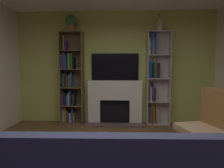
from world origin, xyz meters
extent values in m
cube|color=#BAC862|center=(0.00, 2.78, 1.41)|extent=(5.10, 0.06, 2.82)
cube|color=white|center=(-0.53, 2.65, 0.30)|extent=(0.30, 0.19, 0.60)
cube|color=white|center=(0.53, 2.65, 0.30)|extent=(0.30, 0.19, 0.60)
cube|color=white|center=(0.00, 2.65, 0.84)|extent=(1.36, 0.19, 0.49)
cube|color=black|center=(0.00, 2.71, 0.30)|extent=(0.75, 0.08, 0.60)
cube|color=brown|center=(0.00, 2.40, 0.01)|extent=(1.46, 0.30, 0.03)
cube|color=black|center=(0.00, 2.72, 1.43)|extent=(1.18, 0.06, 0.68)
cube|color=brown|center=(-1.35, 2.58, 1.14)|extent=(0.02, 0.33, 2.29)
cube|color=brown|center=(-0.80, 2.58, 1.14)|extent=(0.02, 0.33, 2.29)
cube|color=brown|center=(-1.07, 2.74, 1.14)|extent=(0.56, 0.02, 2.29)
cube|color=brown|center=(-1.07, 2.58, 0.01)|extent=(0.53, 0.33, 0.02)
cube|color=beige|center=(-1.31, 2.63, 0.21)|extent=(0.03, 0.19, 0.38)
cube|color=olive|center=(-1.26, 2.63, 0.20)|extent=(0.04, 0.20, 0.36)
cube|color=#36644F|center=(-1.21, 2.63, 0.17)|extent=(0.02, 0.21, 0.30)
cube|color=#5F327A|center=(-1.17, 2.62, 0.16)|extent=(0.03, 0.22, 0.28)
cube|color=beige|center=(-1.13, 2.61, 0.14)|extent=(0.04, 0.23, 0.24)
cube|color=#2E4392|center=(-1.07, 2.62, 0.20)|extent=(0.04, 0.22, 0.36)
cube|color=#A68639|center=(-1.03, 2.62, 0.14)|extent=(0.02, 0.23, 0.24)
cube|color=brown|center=(-1.07, 2.58, 0.46)|extent=(0.53, 0.33, 0.02)
cube|color=#4F287B|center=(-1.31, 2.63, 0.63)|extent=(0.03, 0.19, 0.34)
cube|color=black|center=(-1.26, 2.63, 0.63)|extent=(0.04, 0.19, 0.32)
cube|color=#234B8E|center=(-1.20, 2.61, 0.59)|extent=(0.04, 0.23, 0.25)
cube|color=beige|center=(-1.16, 2.61, 0.62)|extent=(0.04, 0.23, 0.31)
cube|color=#254393|center=(-1.10, 2.59, 0.64)|extent=(0.03, 0.28, 0.35)
cube|color=#3B6849|center=(-1.06, 2.62, 0.60)|extent=(0.02, 0.21, 0.26)
cube|color=black|center=(-1.02, 2.59, 0.61)|extent=(0.04, 0.28, 0.29)
cube|color=brown|center=(-1.07, 2.58, 0.92)|extent=(0.53, 0.33, 0.02)
cube|color=black|center=(-1.31, 2.62, 1.10)|extent=(0.03, 0.21, 0.35)
cube|color=#387338|center=(-1.27, 2.60, 1.09)|extent=(0.02, 0.25, 0.32)
cube|color=#22242C|center=(-1.23, 2.61, 1.10)|extent=(0.03, 0.23, 0.36)
cube|color=#B42721|center=(-1.19, 2.61, 1.07)|extent=(0.03, 0.24, 0.29)
cube|color=#217A3E|center=(-1.14, 2.61, 1.08)|extent=(0.04, 0.23, 0.31)
cube|color=#345090|center=(-1.09, 2.60, 1.11)|extent=(0.03, 0.25, 0.36)
cube|color=brown|center=(-1.07, 2.58, 1.37)|extent=(0.53, 0.33, 0.02)
cube|color=#2C567F|center=(-1.31, 2.61, 1.56)|extent=(0.03, 0.24, 0.36)
cube|color=#5B3F74|center=(-1.27, 2.63, 1.58)|extent=(0.04, 0.20, 0.39)
cube|color=navy|center=(-1.21, 2.60, 1.55)|extent=(0.03, 0.26, 0.33)
cube|color=#31753E|center=(-1.17, 2.63, 1.57)|extent=(0.02, 0.19, 0.37)
cube|color=olive|center=(-1.13, 2.59, 1.57)|extent=(0.03, 0.27, 0.38)
cube|color=#246C51|center=(-1.07, 2.62, 1.57)|extent=(0.04, 0.22, 0.38)
cube|color=black|center=(-1.02, 2.60, 1.53)|extent=(0.04, 0.26, 0.29)
cube|color=brown|center=(-1.07, 2.58, 1.83)|extent=(0.53, 0.33, 0.02)
cube|color=black|center=(-1.31, 2.59, 1.98)|extent=(0.04, 0.28, 0.29)
cube|color=olive|center=(-1.26, 2.62, 2.02)|extent=(0.03, 0.21, 0.35)
cube|color=#4D2680|center=(-1.21, 2.62, 1.96)|extent=(0.03, 0.21, 0.24)
cube|color=brown|center=(-1.07, 2.58, 2.28)|extent=(0.53, 0.33, 0.02)
cube|color=beige|center=(0.80, 2.61, 1.14)|extent=(0.02, 0.28, 2.29)
cube|color=beige|center=(1.35, 2.61, 1.14)|extent=(0.02, 0.28, 2.29)
cube|color=beige|center=(1.07, 2.74, 1.14)|extent=(0.56, 0.02, 2.29)
cube|color=beige|center=(1.07, 2.61, 0.01)|extent=(0.53, 0.28, 0.02)
cube|color=brown|center=(0.84, 2.64, 0.22)|extent=(0.03, 0.18, 0.41)
cube|color=#345191|center=(0.88, 2.65, 0.23)|extent=(0.04, 0.16, 0.42)
cube|color=#A47F27|center=(0.92, 2.63, 0.27)|extent=(0.02, 0.20, 0.49)
cube|color=brown|center=(0.97, 2.62, 0.24)|extent=(0.04, 0.22, 0.45)
cube|color=#A7723C|center=(1.03, 2.61, 0.23)|extent=(0.03, 0.23, 0.43)
cube|color=beige|center=(1.08, 2.65, 0.20)|extent=(0.04, 0.16, 0.35)
cube|color=beige|center=(1.07, 2.61, 0.57)|extent=(0.53, 0.28, 0.02)
cube|color=#307240|center=(0.84, 2.64, 0.82)|extent=(0.04, 0.17, 0.47)
cube|color=beige|center=(0.90, 2.64, 0.75)|extent=(0.04, 0.17, 0.34)
cube|color=#4C2576|center=(0.95, 2.61, 0.80)|extent=(0.04, 0.23, 0.43)
cube|color=black|center=(0.99, 2.62, 0.74)|extent=(0.03, 0.21, 0.32)
cube|color=beige|center=(1.07, 2.61, 1.14)|extent=(0.53, 0.28, 0.02)
cube|color=#304482|center=(0.83, 2.62, 1.35)|extent=(0.03, 0.21, 0.40)
cube|color=#22409A|center=(0.88, 2.62, 1.35)|extent=(0.04, 0.21, 0.40)
cube|color=#1E232C|center=(0.93, 2.64, 1.34)|extent=(0.04, 0.17, 0.37)
cube|color=#2B6543|center=(0.98, 2.61, 1.35)|extent=(0.04, 0.23, 0.40)
cube|color=olive|center=(1.03, 2.64, 1.37)|extent=(0.02, 0.18, 0.44)
cube|color=black|center=(1.07, 2.61, 1.34)|extent=(0.03, 0.23, 0.37)
cube|color=beige|center=(1.07, 2.61, 1.72)|extent=(0.53, 0.28, 0.02)
cube|color=beige|center=(0.84, 2.61, 1.92)|extent=(0.04, 0.24, 0.39)
cube|color=#2E4193|center=(0.90, 2.63, 1.97)|extent=(0.04, 0.19, 0.49)
cube|color=beige|center=(0.94, 2.64, 1.93)|extent=(0.03, 0.17, 0.41)
cube|color=#2F518F|center=(0.99, 2.61, 1.98)|extent=(0.04, 0.23, 0.50)
cube|color=beige|center=(1.07, 2.61, 2.28)|extent=(0.53, 0.28, 0.02)
cylinder|color=#AB7643|center=(-1.07, 2.60, 2.36)|extent=(0.18, 0.18, 0.15)
sphere|color=#3A733F|center=(-1.07, 2.60, 2.55)|extent=(0.29, 0.29, 0.29)
cylinder|color=beige|center=(1.07, 2.60, 2.42)|extent=(0.13, 0.13, 0.26)
cylinder|color=#4C7F3F|center=(1.06, 2.60, 2.60)|extent=(0.01, 0.01, 0.10)
sphere|color=#D06681|center=(1.06, 2.60, 2.65)|extent=(0.04, 0.04, 0.04)
cylinder|color=#4C7F3F|center=(1.07, 2.59, 2.62)|extent=(0.01, 0.01, 0.14)
sphere|color=#D06681|center=(1.07, 2.59, 2.69)|extent=(0.05, 0.05, 0.05)
cube|color=#414768|center=(0.01, -0.75, 0.64)|extent=(2.09, 0.21, 0.44)
cylinder|color=brown|center=(1.52, 0.96, 0.23)|extent=(0.04, 0.04, 0.46)
cylinder|color=brown|center=(1.19, 0.22, 0.23)|extent=(0.04, 0.04, 0.46)
cylinder|color=brown|center=(1.02, 0.82, 0.23)|extent=(0.04, 0.04, 0.46)
cube|color=tan|center=(1.35, 0.59, 0.50)|extent=(0.72, 0.79, 0.08)
cube|color=brown|center=(1.35, 0.59, 0.44)|extent=(0.72, 0.79, 0.04)
cube|color=brown|center=(1.59, 0.66, 0.78)|extent=(0.24, 0.65, 0.66)
camera|label=1|loc=(0.16, -2.38, 1.44)|focal=32.14mm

